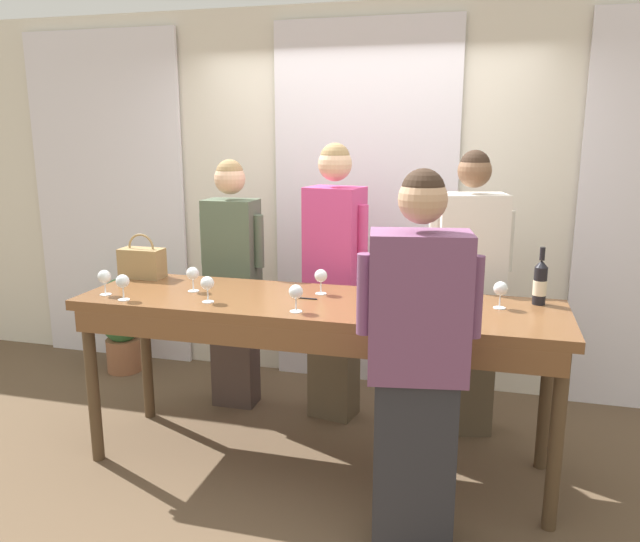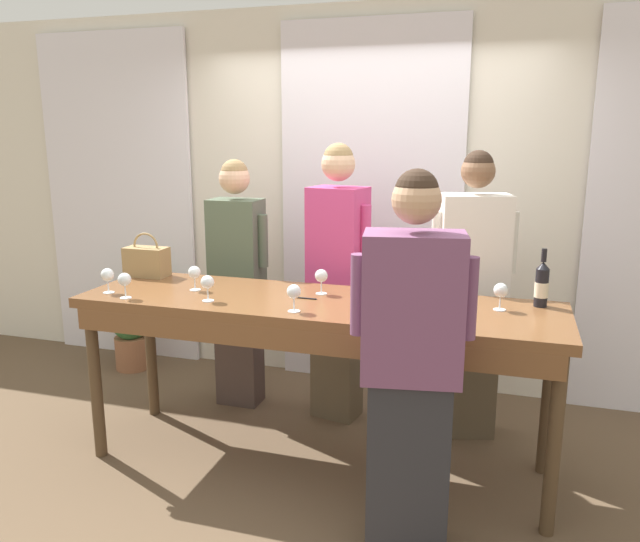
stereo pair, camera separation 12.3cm
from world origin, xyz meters
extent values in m
plane|color=brown|center=(0.00, 0.00, 0.00)|extent=(18.00, 18.00, 0.00)
cube|color=silver|center=(0.00, 1.38, 1.40)|extent=(12.00, 0.06, 2.80)
cube|color=white|center=(-2.15, 1.32, 1.34)|extent=(1.36, 0.03, 2.69)
cube|color=white|center=(0.00, 1.32, 1.34)|extent=(1.36, 0.03, 2.69)
cube|color=brown|center=(0.00, 0.00, 0.97)|extent=(2.69, 0.74, 0.06)
cube|color=brown|center=(0.00, -0.36, 0.88)|extent=(2.58, 0.03, 0.12)
cylinder|color=#4C3823|center=(-1.27, -0.30, 0.47)|extent=(0.07, 0.07, 0.94)
cylinder|color=#4C3823|center=(1.27, -0.30, 0.47)|extent=(0.07, 0.07, 0.94)
cylinder|color=#4C3823|center=(-1.27, 0.30, 0.47)|extent=(0.07, 0.07, 0.94)
cylinder|color=#4C3823|center=(1.27, 0.30, 0.47)|extent=(0.07, 0.07, 0.94)
cylinder|color=black|center=(1.18, 0.24, 1.10)|extent=(0.07, 0.07, 0.20)
cone|color=black|center=(1.18, 0.24, 1.22)|extent=(0.07, 0.07, 0.04)
cylinder|color=black|center=(1.18, 0.24, 1.27)|extent=(0.03, 0.03, 0.07)
cylinder|color=beige|center=(1.18, 0.24, 1.09)|extent=(0.07, 0.07, 0.08)
cube|color=#997A4C|center=(-1.22, 0.24, 1.09)|extent=(0.28, 0.14, 0.19)
torus|color=#997A4C|center=(-1.22, 0.24, 1.19)|extent=(0.18, 0.01, 0.18)
cylinder|color=white|center=(-0.75, 0.00, 1.00)|extent=(0.07, 0.07, 0.00)
cylinder|color=white|center=(-0.75, 0.00, 1.04)|extent=(0.01, 0.01, 0.07)
sphere|color=white|center=(-0.75, 0.00, 1.10)|extent=(0.07, 0.07, 0.07)
sphere|color=maroon|center=(-0.75, 0.00, 1.09)|extent=(0.05, 0.05, 0.05)
cylinder|color=white|center=(-1.20, -0.20, 1.00)|extent=(0.07, 0.07, 0.00)
cylinder|color=white|center=(-1.20, -0.20, 1.04)|extent=(0.01, 0.01, 0.07)
sphere|color=white|center=(-1.20, -0.20, 1.10)|extent=(0.07, 0.07, 0.07)
sphere|color=maroon|center=(-1.20, -0.20, 1.09)|extent=(0.05, 0.05, 0.05)
cylinder|color=white|center=(0.98, 0.10, 1.00)|extent=(0.07, 0.07, 0.00)
cylinder|color=white|center=(0.98, 0.10, 1.04)|extent=(0.01, 0.01, 0.07)
sphere|color=white|center=(0.98, 0.10, 1.10)|extent=(0.07, 0.07, 0.07)
cylinder|color=white|center=(-0.01, 0.14, 1.00)|extent=(0.07, 0.07, 0.00)
cylinder|color=white|center=(-0.01, 0.14, 1.04)|extent=(0.01, 0.01, 0.07)
sphere|color=white|center=(-0.01, 0.14, 1.10)|extent=(0.07, 0.07, 0.07)
cylinder|color=white|center=(-0.56, -0.19, 1.00)|extent=(0.07, 0.07, 0.00)
cylinder|color=white|center=(-0.56, -0.19, 1.04)|extent=(0.01, 0.01, 0.07)
sphere|color=white|center=(-0.56, -0.19, 1.10)|extent=(0.07, 0.07, 0.07)
cylinder|color=white|center=(-0.04, -0.25, 1.00)|extent=(0.07, 0.07, 0.00)
cylinder|color=white|center=(-0.04, -0.25, 1.04)|extent=(0.01, 0.01, 0.07)
sphere|color=white|center=(-0.04, -0.25, 1.10)|extent=(0.07, 0.07, 0.07)
cylinder|color=white|center=(-1.04, -0.28, 1.00)|extent=(0.07, 0.07, 0.00)
cylinder|color=white|center=(-1.04, -0.28, 1.04)|extent=(0.01, 0.01, 0.07)
sphere|color=white|center=(-1.04, -0.28, 1.10)|extent=(0.07, 0.07, 0.07)
cylinder|color=black|center=(-0.07, 0.01, 1.00)|extent=(0.14, 0.01, 0.01)
cube|color=#473833|center=(-0.78, 0.65, 0.41)|extent=(0.30, 0.20, 0.82)
cube|color=#4C5B47|center=(-0.78, 0.65, 1.14)|extent=(0.35, 0.23, 0.65)
sphere|color=#DBAD89|center=(-0.78, 0.65, 1.60)|extent=(0.21, 0.21, 0.21)
sphere|color=#93754C|center=(-0.78, 0.65, 1.64)|extent=(0.18, 0.18, 0.18)
cylinder|color=#4C5B47|center=(-0.58, 0.65, 1.19)|extent=(0.07, 0.07, 0.36)
cylinder|color=#4C5B47|center=(-0.97, 0.66, 1.19)|extent=(0.07, 0.07, 0.36)
cube|color=brown|center=(-0.06, 0.65, 0.44)|extent=(0.33, 0.27, 0.87)
cube|color=#C63D7A|center=(-0.06, 0.65, 1.22)|extent=(0.39, 0.32, 0.69)
sphere|color=#DBAD89|center=(-0.06, 0.65, 1.71)|extent=(0.22, 0.22, 0.22)
sphere|color=#93754C|center=(-0.06, 0.65, 1.75)|extent=(0.19, 0.19, 0.19)
cylinder|color=#C63D7A|center=(0.13, 0.62, 1.27)|extent=(0.08, 0.08, 0.38)
cylinder|color=#C63D7A|center=(-0.25, 0.69, 1.27)|extent=(0.08, 0.08, 0.38)
cube|color=brown|center=(0.80, 0.65, 0.43)|extent=(0.39, 0.29, 0.86)
cube|color=silver|center=(0.80, 0.65, 1.20)|extent=(0.46, 0.35, 0.68)
sphere|color=brown|center=(0.80, 0.65, 1.68)|extent=(0.20, 0.20, 0.20)
sphere|color=#332319|center=(0.80, 0.65, 1.72)|extent=(0.18, 0.18, 0.18)
cylinder|color=silver|center=(1.02, 0.71, 1.25)|extent=(0.09, 0.09, 0.37)
cylinder|color=silver|center=(0.58, 0.60, 1.25)|extent=(0.09, 0.09, 0.37)
cube|color=#28282D|center=(0.62, -0.57, 0.42)|extent=(0.40, 0.28, 0.83)
cube|color=#704266|center=(0.62, -0.57, 1.16)|extent=(0.47, 0.33, 0.66)
sphere|color=tan|center=(0.62, -0.57, 1.63)|extent=(0.21, 0.21, 0.21)
sphere|color=#332319|center=(0.62, -0.57, 1.67)|extent=(0.19, 0.19, 0.19)
cylinder|color=#704266|center=(0.39, -0.61, 1.21)|extent=(0.08, 0.08, 0.36)
cylinder|color=#704266|center=(0.86, -0.53, 1.21)|extent=(0.08, 0.08, 0.36)
cylinder|color=#935B3D|center=(-1.90, 0.99, 0.13)|extent=(0.27, 0.27, 0.27)
ellipsoid|color=#38753D|center=(-1.90, 0.99, 0.50)|extent=(0.37, 0.37, 0.53)
camera|label=1|loc=(0.89, -3.22, 1.92)|focal=35.00mm
camera|label=2|loc=(1.01, -3.18, 1.92)|focal=35.00mm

